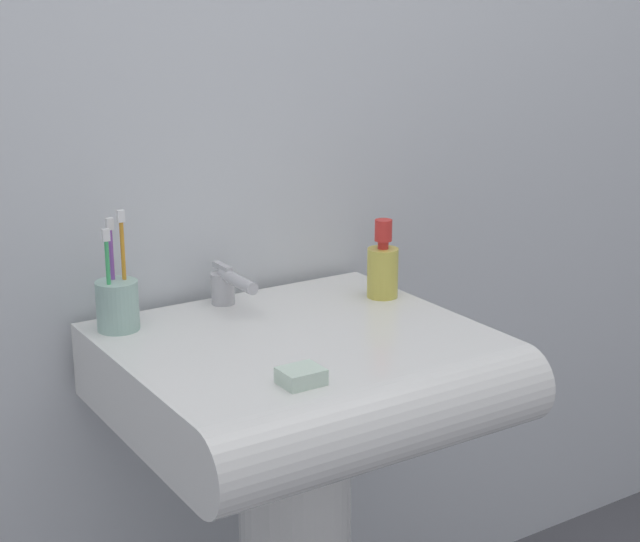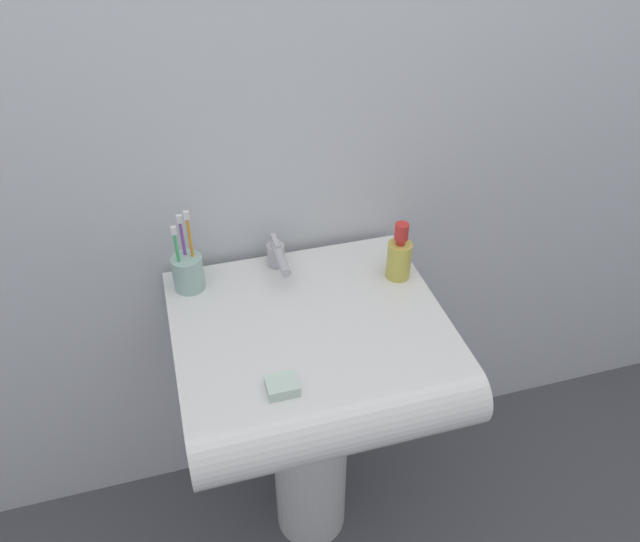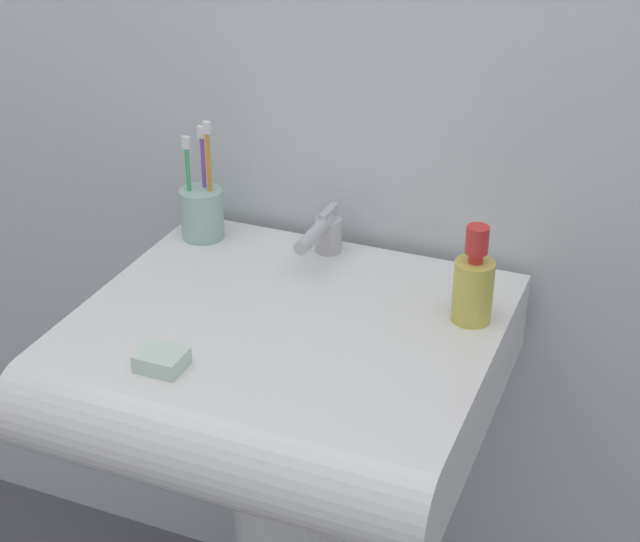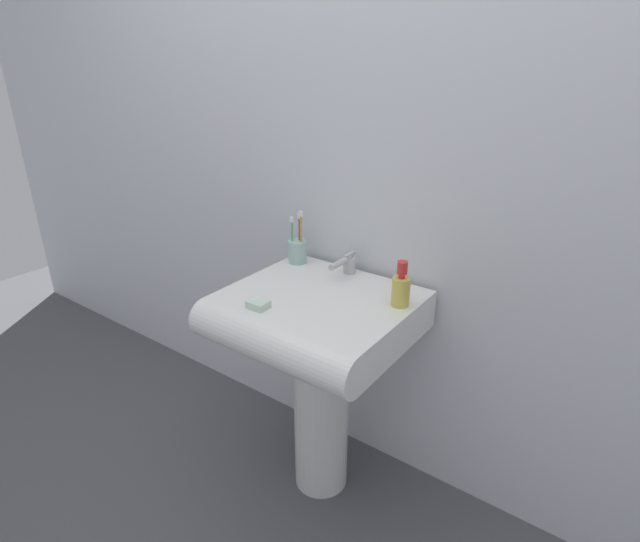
# 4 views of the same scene
# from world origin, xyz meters

# --- Properties ---
(wall_back) EXTENTS (5.00, 0.05, 2.40)m
(wall_back) POSITION_xyz_m (0.00, 0.29, 1.20)
(wall_back) COLOR silver
(wall_back) RESTS_ON ground
(sink_basin) EXTENTS (0.59, 0.56, 0.13)m
(sink_basin) POSITION_xyz_m (0.00, -0.05, 0.73)
(sink_basin) COLOR white
(sink_basin) RESTS_ON sink_pedestal
(faucet) EXTENTS (0.04, 0.14, 0.07)m
(faucet) POSITION_xyz_m (-0.02, 0.19, 0.84)
(faucet) COLOR #B7B7BC
(faucet) RESTS_ON sink_basin
(toothbrush_cup) EXTENTS (0.07, 0.07, 0.20)m
(toothbrush_cup) POSITION_xyz_m (-0.24, 0.18, 0.84)
(toothbrush_cup) COLOR #99BFB2
(toothbrush_cup) RESTS_ON sink_basin
(soap_bottle) EXTENTS (0.06, 0.06, 0.15)m
(soap_bottle) POSITION_xyz_m (0.24, 0.08, 0.85)
(soap_bottle) COLOR gold
(soap_bottle) RESTS_ON sink_basin
(bar_soap) EXTENTS (0.06, 0.05, 0.02)m
(bar_soap) POSITION_xyz_m (-0.10, -0.19, 0.81)
(bar_soap) COLOR silver
(bar_soap) RESTS_ON sink_basin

